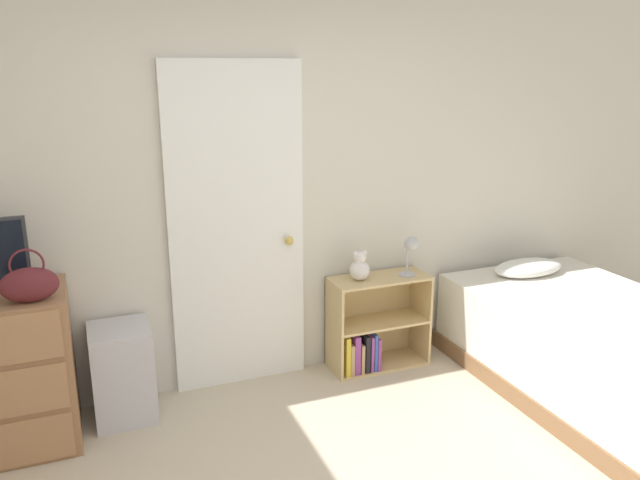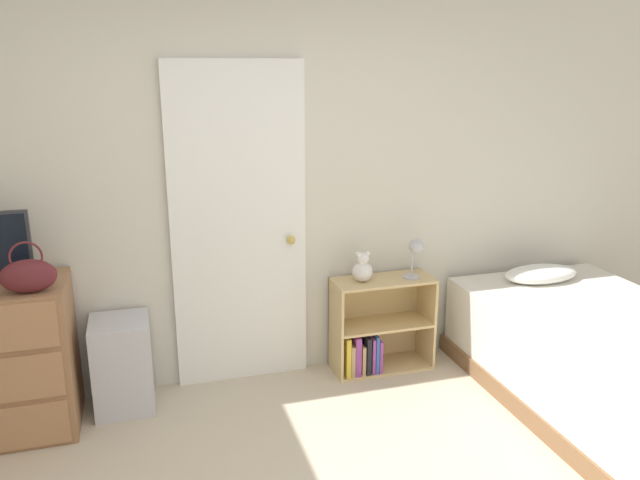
{
  "view_description": "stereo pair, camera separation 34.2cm",
  "coord_description": "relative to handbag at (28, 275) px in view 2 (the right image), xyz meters",
  "views": [
    {
      "loc": [
        -1.0,
        -1.76,
        2.04
      ],
      "look_at": [
        0.41,
        1.75,
        0.99
      ],
      "focal_mm": 35.0,
      "sensor_mm": 36.0,
      "label": 1
    },
    {
      "loc": [
        -0.67,
        -1.87,
        2.04
      ],
      "look_at": [
        0.41,
        1.75,
        0.99
      ],
      "focal_mm": 35.0,
      "sensor_mm": 36.0,
      "label": 2
    }
  ],
  "objects": [
    {
      "name": "desk_lamp",
      "position": [
        2.35,
        0.24,
        -0.13
      ],
      "size": [
        0.13,
        0.12,
        0.28
      ],
      "color": "#B2B2B7",
      "rests_on": "bookshelf"
    },
    {
      "name": "storage_bin",
      "position": [
        0.42,
        0.24,
        -0.69
      ],
      "size": [
        0.35,
        0.37,
        0.57
      ],
      "color": "silver",
      "rests_on": "ground_plane"
    },
    {
      "name": "bed",
      "position": [
        3.29,
        -0.55,
        -0.69
      ],
      "size": [
        1.24,
        1.97,
        0.68
      ],
      "color": "brown",
      "rests_on": "ground_plane"
    },
    {
      "name": "wall_back",
      "position": [
        1.26,
        0.48,
        0.3
      ],
      "size": [
        10.0,
        0.06,
        2.55
      ],
      "color": "beige",
      "rests_on": "ground_plane"
    },
    {
      "name": "handbag",
      "position": [
        0.0,
        0.0,
        0.0
      ],
      "size": [
        0.29,
        0.13,
        0.28
      ],
      "color": "#591E23",
      "rests_on": "dresser"
    },
    {
      "name": "bookshelf",
      "position": [
        2.07,
        0.28,
        -0.72
      ],
      "size": [
        0.69,
        0.29,
        0.65
      ],
      "color": "tan",
      "rests_on": "ground_plane"
    },
    {
      "name": "door_closed",
      "position": [
        1.19,
        0.42,
        0.06
      ],
      "size": [
        0.87,
        0.09,
        2.09
      ],
      "color": "white",
      "rests_on": "ground_plane"
    },
    {
      "name": "teddy_bear",
      "position": [
        1.99,
        0.28,
        -0.24
      ],
      "size": [
        0.14,
        0.14,
        0.21
      ],
      "color": "silver",
      "rests_on": "bookshelf"
    }
  ]
}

